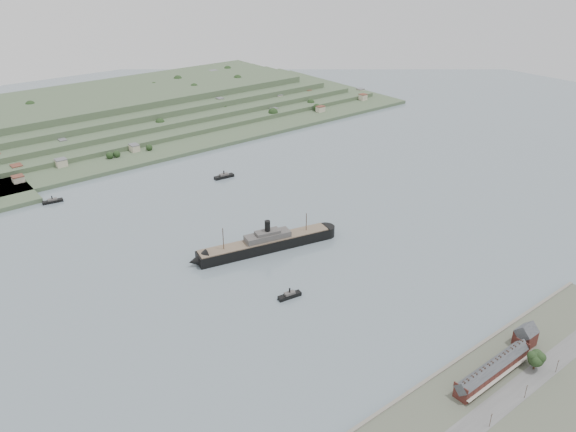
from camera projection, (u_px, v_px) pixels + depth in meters
ground at (301, 249)px, 417.65m from camera, size 1400.00×1400.00×0.00m
near_shore at (534, 390)px, 285.70m from camera, size 220.00×80.00×2.60m
terrace_row at (493, 370)px, 290.76m from camera, size 55.60×9.80×11.07m
gabled_building at (526, 335)px, 313.84m from camera, size 10.40×10.18×14.09m
far_peninsula at (120, 113)px, 704.70m from camera, size 760.00×309.00×30.00m
steamship at (262, 244)px, 413.72m from camera, size 115.69×37.32×28.05m
tugboat at (290, 295)px, 360.54m from camera, size 16.23×6.44×7.11m
ferry_west at (53, 201)px, 491.30m from camera, size 17.62×7.30×6.41m
ferry_east at (224, 176)px, 542.43m from camera, size 20.13×7.38×7.38m
fig_tree at (537, 358)px, 295.14m from camera, size 10.36×8.97×11.56m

